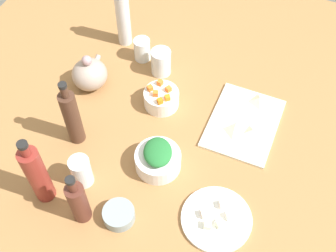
% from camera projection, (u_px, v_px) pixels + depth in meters
% --- Properties ---
extents(tabletop, '(1.90, 1.90, 0.03)m').
position_uv_depth(tabletop, '(168.00, 137.00, 1.50)').
color(tabletop, '#996B3E').
rests_on(tabletop, ground).
extents(cutting_board, '(0.31, 0.24, 0.01)m').
position_uv_depth(cutting_board, '(244.00, 123.00, 1.51)').
color(cutting_board, white).
rests_on(cutting_board, tabletop).
extents(plate_tofu, '(0.22, 0.22, 0.01)m').
position_uv_depth(plate_tofu, '(216.00, 219.00, 1.30)').
color(plate_tofu, white).
rests_on(plate_tofu, tabletop).
extents(bowl_greens, '(0.15, 0.15, 0.06)m').
position_uv_depth(bowl_greens, '(158.00, 161.00, 1.39)').
color(bowl_greens, white).
rests_on(bowl_greens, tabletop).
extents(bowl_carrots, '(0.13, 0.13, 0.06)m').
position_uv_depth(bowl_carrots, '(161.00, 98.00, 1.54)').
color(bowl_carrots, white).
rests_on(bowl_carrots, tabletop).
extents(bowl_small_side, '(0.10, 0.10, 0.04)m').
position_uv_depth(bowl_small_side, '(119.00, 215.00, 1.29)').
color(bowl_small_side, gray).
rests_on(bowl_small_side, tabletop).
extents(teapot, '(0.15, 0.13, 0.15)m').
position_uv_depth(teapot, '(90.00, 74.00, 1.58)').
color(teapot, '#A29085').
rests_on(teapot, tabletop).
extents(bottle_0, '(0.06, 0.06, 0.28)m').
position_uv_depth(bottle_0, '(123.00, 18.00, 1.66)').
color(bottle_0, silver).
rests_on(bottle_0, tabletop).
extents(bottle_1, '(0.05, 0.05, 0.28)m').
position_uv_depth(bottle_1, '(72.00, 117.00, 1.39)').
color(bottle_1, '#492D20').
rests_on(bottle_1, tabletop).
extents(bottle_2, '(0.06, 0.06, 0.22)m').
position_uv_depth(bottle_2, '(78.00, 202.00, 1.24)').
color(bottle_2, '#552A20').
rests_on(bottle_2, tabletop).
extents(bottle_3, '(0.06, 0.06, 0.29)m').
position_uv_depth(bottle_3, '(37.00, 174.00, 1.25)').
color(bottle_3, maroon).
rests_on(bottle_3, tabletop).
extents(drinking_glass_0, '(0.06, 0.06, 0.09)m').
position_uv_depth(drinking_glass_0, '(142.00, 49.00, 1.67)').
color(drinking_glass_0, white).
rests_on(drinking_glass_0, tabletop).
extents(drinking_glass_1, '(0.07, 0.07, 0.11)m').
position_uv_depth(drinking_glass_1, '(81.00, 171.00, 1.34)').
color(drinking_glass_1, white).
rests_on(drinking_glass_1, tabletop).
extents(drinking_glass_2, '(0.08, 0.08, 0.11)m').
position_uv_depth(drinking_glass_2, '(161.00, 62.00, 1.62)').
color(drinking_glass_2, white).
rests_on(drinking_glass_2, tabletop).
extents(carrot_cube_0, '(0.02, 0.02, 0.02)m').
position_uv_depth(carrot_cube_0, '(155.00, 94.00, 1.51)').
color(carrot_cube_0, orange).
rests_on(carrot_cube_0, bowl_carrots).
extents(carrot_cube_1, '(0.03, 0.03, 0.02)m').
position_uv_depth(carrot_cube_1, '(167.00, 98.00, 1.49)').
color(carrot_cube_1, orange).
rests_on(carrot_cube_1, bowl_carrots).
extents(carrot_cube_2, '(0.02, 0.02, 0.02)m').
position_uv_depth(carrot_cube_2, '(150.00, 88.00, 1.52)').
color(carrot_cube_2, orange).
rests_on(carrot_cube_2, bowl_carrots).
extents(carrot_cube_3, '(0.02, 0.02, 0.02)m').
position_uv_depth(carrot_cube_3, '(160.00, 83.00, 1.54)').
color(carrot_cube_3, orange).
rests_on(carrot_cube_3, bowl_carrots).
extents(carrot_cube_4, '(0.02, 0.02, 0.02)m').
position_uv_depth(carrot_cube_4, '(169.00, 89.00, 1.52)').
color(carrot_cube_4, orange).
rests_on(carrot_cube_4, bowl_carrots).
extents(carrot_cube_5, '(0.03, 0.03, 0.02)m').
position_uv_depth(carrot_cube_5, '(160.00, 101.00, 1.48)').
color(carrot_cube_5, orange).
rests_on(carrot_cube_5, bowl_carrots).
extents(chopped_greens_mound, '(0.14, 0.13, 0.04)m').
position_uv_depth(chopped_greens_mound, '(158.00, 152.00, 1.35)').
color(chopped_greens_mound, '#236D32').
rests_on(chopped_greens_mound, bowl_greens).
extents(tofu_cube_0, '(0.03, 0.03, 0.02)m').
position_uv_depth(tofu_cube_0, '(230.00, 216.00, 1.29)').
color(tofu_cube_0, white).
rests_on(tofu_cube_0, plate_tofu).
extents(tofu_cube_1, '(0.03, 0.03, 0.02)m').
position_uv_depth(tofu_cube_1, '(208.00, 225.00, 1.27)').
color(tofu_cube_1, '#E9F1CA').
rests_on(tofu_cube_1, plate_tofu).
extents(tofu_cube_2, '(0.03, 0.03, 0.02)m').
position_uv_depth(tofu_cube_2, '(223.00, 204.00, 1.31)').
color(tofu_cube_2, white).
rests_on(tofu_cube_2, plate_tofu).
extents(tofu_cube_3, '(0.03, 0.03, 0.02)m').
position_uv_depth(tofu_cube_3, '(205.00, 214.00, 1.29)').
color(tofu_cube_3, '#F6DECB').
rests_on(tofu_cube_3, plate_tofu).
extents(tofu_cube_4, '(0.03, 0.03, 0.02)m').
position_uv_depth(tofu_cube_4, '(220.00, 224.00, 1.27)').
color(tofu_cube_4, white).
rests_on(tofu_cube_4, plate_tofu).
extents(dumpling_0, '(0.06, 0.06, 0.02)m').
position_uv_depth(dumpling_0, '(234.00, 129.00, 1.48)').
color(dumpling_0, beige).
rests_on(dumpling_0, cutting_board).
extents(dumpling_1, '(0.07, 0.07, 0.02)m').
position_uv_depth(dumpling_1, '(253.00, 131.00, 1.47)').
color(dumpling_1, beige).
rests_on(dumpling_1, cutting_board).
extents(dumpling_2, '(0.07, 0.07, 0.02)m').
position_uv_depth(dumpling_2, '(259.00, 100.00, 1.55)').
color(dumpling_2, beige).
rests_on(dumpling_2, cutting_board).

